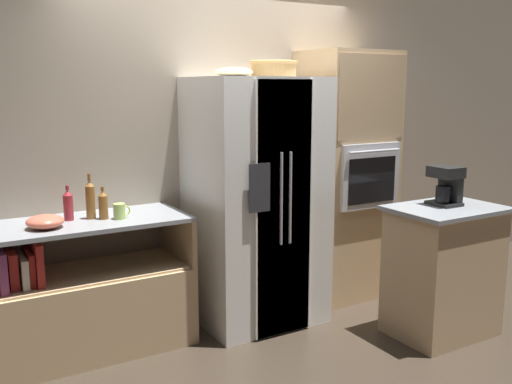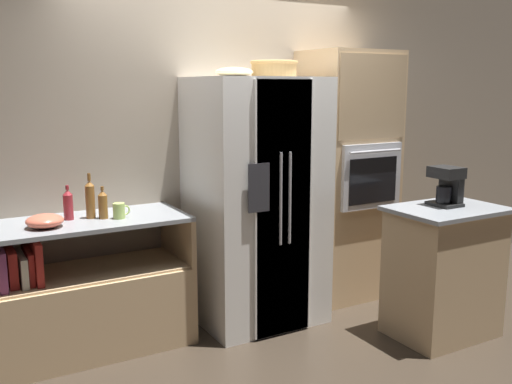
{
  "view_description": "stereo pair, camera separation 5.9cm",
  "coord_description": "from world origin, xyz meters",
  "px_view_note": "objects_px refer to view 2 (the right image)",
  "views": [
    {
      "loc": [
        -2.06,
        -3.62,
        1.82
      ],
      "look_at": [
        0.05,
        -0.01,
        1.03
      ],
      "focal_mm": 40.0,
      "sensor_mm": 36.0,
      "label": 1
    },
    {
      "loc": [
        -2.01,
        -3.65,
        1.82
      ],
      "look_at": [
        0.05,
        -0.01,
        1.03
      ],
      "focal_mm": 40.0,
      "sensor_mm": 36.0,
      "label": 2
    }
  ],
  "objects_px": {
    "bottle_wide": "(90,199)",
    "mixing_bowl": "(45,221)",
    "bottle_short": "(68,204)",
    "mug": "(119,211)",
    "wall_oven": "(347,176)",
    "wicker_basket": "(274,68)",
    "refrigerator": "(256,202)",
    "fruit_bowl": "(234,72)",
    "coffee_maker": "(448,184)",
    "bottle_tall": "(103,204)"
  },
  "relations": [
    {
      "from": "bottle_tall",
      "to": "wall_oven",
      "type": "bearing_deg",
      "value": 0.59
    },
    {
      "from": "wicker_basket",
      "to": "bottle_short",
      "type": "xyz_separation_m",
      "value": [
        -1.55,
        0.11,
        -0.92
      ]
    },
    {
      "from": "refrigerator",
      "to": "bottle_wide",
      "type": "distance_m",
      "value": 1.24
    },
    {
      "from": "coffee_maker",
      "to": "mug",
      "type": "bearing_deg",
      "value": 156.92
    },
    {
      "from": "bottle_tall",
      "to": "mug",
      "type": "bearing_deg",
      "value": -29.16
    },
    {
      "from": "refrigerator",
      "to": "wicker_basket",
      "type": "xyz_separation_m",
      "value": [
        0.18,
        0.04,
        1.01
      ]
    },
    {
      "from": "wall_oven",
      "to": "coffee_maker",
      "type": "relative_size",
      "value": 7.41
    },
    {
      "from": "bottle_short",
      "to": "mug",
      "type": "relative_size",
      "value": 2.01
    },
    {
      "from": "mug",
      "to": "mixing_bowl",
      "type": "distance_m",
      "value": 0.49
    },
    {
      "from": "refrigerator",
      "to": "wicker_basket",
      "type": "distance_m",
      "value": 1.02
    },
    {
      "from": "mug",
      "to": "wall_oven",
      "type": "bearing_deg",
      "value": 2.14
    },
    {
      "from": "bottle_tall",
      "to": "mixing_bowl",
      "type": "relative_size",
      "value": 0.95
    },
    {
      "from": "wall_oven",
      "to": "mixing_bowl",
      "type": "distance_m",
      "value": 2.5
    },
    {
      "from": "bottle_short",
      "to": "bottle_tall",
      "type": "bearing_deg",
      "value": -21.2
    },
    {
      "from": "bottle_short",
      "to": "fruit_bowl",
      "type": "bearing_deg",
      "value": -5.22
    },
    {
      "from": "bottle_wide",
      "to": "coffee_maker",
      "type": "xyz_separation_m",
      "value": [
        2.31,
        -1.02,
        0.06
      ]
    },
    {
      "from": "refrigerator",
      "to": "coffee_maker",
      "type": "height_order",
      "value": "refrigerator"
    },
    {
      "from": "bottle_tall",
      "to": "bottle_short",
      "type": "height_order",
      "value": "bottle_short"
    },
    {
      "from": "bottle_wide",
      "to": "mixing_bowl",
      "type": "height_order",
      "value": "bottle_wide"
    },
    {
      "from": "mug",
      "to": "wicker_basket",
      "type": "bearing_deg",
      "value": 1.12
    },
    {
      "from": "bottle_short",
      "to": "bottle_wide",
      "type": "bearing_deg",
      "value": -12.11
    },
    {
      "from": "bottle_wide",
      "to": "mug",
      "type": "xyz_separation_m",
      "value": [
        0.17,
        -0.11,
        -0.08
      ]
    },
    {
      "from": "refrigerator",
      "to": "bottle_short",
      "type": "bearing_deg",
      "value": 173.6
    },
    {
      "from": "fruit_bowl",
      "to": "coffee_maker",
      "type": "bearing_deg",
      "value": -37.07
    },
    {
      "from": "wall_oven",
      "to": "bottle_tall",
      "type": "height_order",
      "value": "wall_oven"
    },
    {
      "from": "fruit_bowl",
      "to": "mug",
      "type": "height_order",
      "value": "fruit_bowl"
    },
    {
      "from": "wicker_basket",
      "to": "mixing_bowl",
      "type": "xyz_separation_m",
      "value": [
        -1.73,
        -0.04,
        -0.98
      ]
    },
    {
      "from": "bottle_tall",
      "to": "fruit_bowl",
      "type": "bearing_deg",
      "value": -1.61
    },
    {
      "from": "refrigerator",
      "to": "wall_oven",
      "type": "height_order",
      "value": "wall_oven"
    },
    {
      "from": "fruit_bowl",
      "to": "coffee_maker",
      "type": "xyz_separation_m",
      "value": [
        1.24,
        -0.94,
        -0.8
      ]
    },
    {
      "from": "refrigerator",
      "to": "mixing_bowl",
      "type": "height_order",
      "value": "refrigerator"
    },
    {
      "from": "wall_oven",
      "to": "bottle_tall",
      "type": "relative_size",
      "value": 9.45
    },
    {
      "from": "wicker_basket",
      "to": "bottle_wide",
      "type": "height_order",
      "value": "wicker_basket"
    },
    {
      "from": "bottle_wide",
      "to": "coffee_maker",
      "type": "bearing_deg",
      "value": -23.79
    },
    {
      "from": "fruit_bowl",
      "to": "bottle_tall",
      "type": "distance_m",
      "value": 1.34
    },
    {
      "from": "refrigerator",
      "to": "bottle_tall",
      "type": "distance_m",
      "value": 1.16
    },
    {
      "from": "coffee_maker",
      "to": "fruit_bowl",
      "type": "bearing_deg",
      "value": 142.93
    },
    {
      "from": "refrigerator",
      "to": "mixing_bowl",
      "type": "xyz_separation_m",
      "value": [
        -1.55,
        0.0,
        0.03
      ]
    },
    {
      "from": "bottle_short",
      "to": "coffee_maker",
      "type": "distance_m",
      "value": 2.66
    },
    {
      "from": "mixing_bowl",
      "to": "wall_oven",
      "type": "bearing_deg",
      "value": 2.02
    },
    {
      "from": "bottle_short",
      "to": "mug",
      "type": "height_order",
      "value": "bottle_short"
    },
    {
      "from": "wicker_basket",
      "to": "bottle_tall",
      "type": "height_order",
      "value": "wicker_basket"
    },
    {
      "from": "refrigerator",
      "to": "fruit_bowl",
      "type": "relative_size",
      "value": 6.77
    },
    {
      "from": "fruit_bowl",
      "to": "mug",
      "type": "distance_m",
      "value": 1.3
    },
    {
      "from": "refrigerator",
      "to": "coffee_maker",
      "type": "distance_m",
      "value": 1.41
    },
    {
      "from": "bottle_short",
      "to": "mug",
      "type": "xyz_separation_m",
      "value": [
        0.31,
        -0.14,
        -0.05
      ]
    },
    {
      "from": "bottle_tall",
      "to": "coffee_maker",
      "type": "xyz_separation_m",
      "value": [
        2.24,
        -0.97,
        0.09
      ]
    },
    {
      "from": "bottle_short",
      "to": "mixing_bowl",
      "type": "relative_size",
      "value": 1.0
    },
    {
      "from": "wall_oven",
      "to": "mug",
      "type": "bearing_deg",
      "value": -177.86
    },
    {
      "from": "wicker_basket",
      "to": "fruit_bowl",
      "type": "xyz_separation_m",
      "value": [
        -0.34,
        0.0,
        -0.03
      ]
    }
  ]
}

